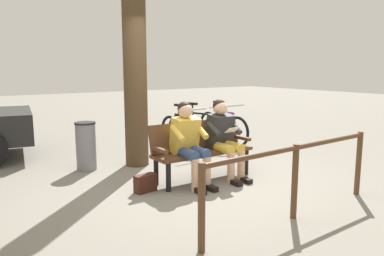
# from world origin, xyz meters

# --- Properties ---
(ground_plane) EXTENTS (40.00, 40.00, 0.00)m
(ground_plane) POSITION_xyz_m (0.00, 0.00, 0.00)
(ground_plane) COLOR slate
(bench) EXTENTS (1.60, 0.49, 0.87)m
(bench) POSITION_xyz_m (-0.21, -0.23, 0.51)
(bench) COLOR #51331E
(bench) RESTS_ON ground
(person_reading) EXTENTS (0.49, 0.76, 1.20)m
(person_reading) POSITION_xyz_m (-0.53, -0.07, 0.66)
(person_reading) COLOR #262628
(person_reading) RESTS_ON ground
(person_companion) EXTENTS (0.49, 0.76, 1.20)m
(person_companion) POSITION_xyz_m (0.11, -0.07, 0.66)
(person_companion) COLOR gold
(person_companion) RESTS_ON ground
(handbag) EXTENTS (0.32, 0.18, 0.24)m
(handbag) POSITION_xyz_m (0.78, -0.15, 0.12)
(handbag) COLOR #3F1E14
(handbag) RESTS_ON ground
(tree_trunk) EXTENTS (0.40, 0.40, 3.35)m
(tree_trunk) POSITION_xyz_m (0.22, -1.51, 1.67)
(tree_trunk) COLOR #4C3823
(tree_trunk) RESTS_ON ground
(litter_bin) EXTENTS (0.34, 0.34, 0.80)m
(litter_bin) POSITION_xyz_m (1.06, -1.69, 0.40)
(litter_bin) COLOR slate
(litter_bin) RESTS_ON ground
(bicycle_purple) EXTENTS (0.48, 1.68, 0.94)m
(bicycle_purple) POSITION_xyz_m (-2.17, -2.10, 0.36)
(bicycle_purple) COLOR black
(bicycle_purple) RESTS_ON ground
(bicycle_green) EXTENTS (0.70, 1.59, 0.94)m
(bicycle_green) POSITION_xyz_m (-1.56, -2.12, 0.36)
(bicycle_green) COLOR black
(bicycle_green) RESTS_ON ground
(bicycle_red) EXTENTS (0.48, 1.68, 0.94)m
(bicycle_red) POSITION_xyz_m (-1.09, -2.00, 0.36)
(bicycle_red) COLOR black
(bicycle_red) RESTS_ON ground
(railing_fence) EXTENTS (2.71, 0.16, 0.85)m
(railing_fence) POSITION_xyz_m (-0.17, 1.61, 0.58)
(railing_fence) COLOR #51331E
(railing_fence) RESTS_ON ground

